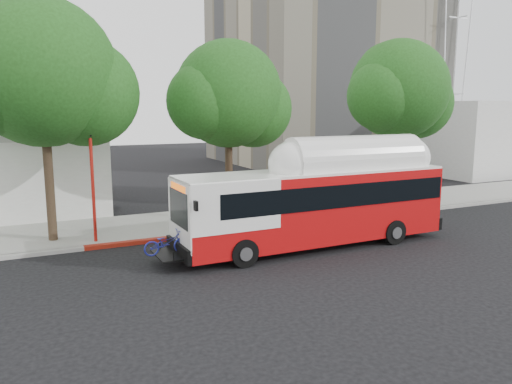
# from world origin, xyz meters

# --- Properties ---
(ground) EXTENTS (120.00, 120.00, 0.00)m
(ground) POSITION_xyz_m (0.00, 0.00, 0.00)
(ground) COLOR black
(ground) RESTS_ON ground
(sidewalk) EXTENTS (60.00, 5.00, 0.15)m
(sidewalk) POSITION_xyz_m (0.00, 6.50, 0.07)
(sidewalk) COLOR gray
(sidewalk) RESTS_ON ground
(curb_strip) EXTENTS (60.00, 0.30, 0.15)m
(curb_strip) POSITION_xyz_m (0.00, 3.90, 0.07)
(curb_strip) COLOR gray
(curb_strip) RESTS_ON ground
(red_curb_segment) EXTENTS (10.00, 0.32, 0.16)m
(red_curb_segment) POSITION_xyz_m (-3.00, 3.90, 0.08)
(red_curb_segment) COLOR maroon
(red_curb_segment) RESTS_ON ground
(street_tree_left) EXTENTS (6.67, 5.80, 9.74)m
(street_tree_left) POSITION_xyz_m (-8.53, 5.56, 6.60)
(street_tree_left) COLOR #2D2116
(street_tree_left) RESTS_ON ground
(street_tree_mid) EXTENTS (5.75, 5.00, 8.62)m
(street_tree_mid) POSITION_xyz_m (-0.59, 6.06, 5.91)
(street_tree_mid) COLOR #2D2116
(street_tree_mid) RESTS_ON ground
(street_tree_right) EXTENTS (6.21, 5.40, 9.18)m
(street_tree_right) POSITION_xyz_m (9.44, 5.86, 6.26)
(street_tree_right) COLOR #2D2116
(street_tree_right) RESTS_ON ground
(horizon_block) EXTENTS (20.00, 12.00, 6.00)m
(horizon_block) POSITION_xyz_m (30.00, 16.00, 3.00)
(horizon_block) COLOR silver
(horizon_block) RESTS_ON ground
(transit_bus) EXTENTS (11.94, 2.70, 3.52)m
(transit_bus) POSITION_xyz_m (0.45, 0.46, 1.64)
(transit_bus) COLOR #B40C0E
(transit_bus) RESTS_ON ground
(signal_pole) EXTENTS (0.13, 0.44, 4.66)m
(signal_pole) POSITION_xyz_m (-7.46, 4.51, 2.39)
(signal_pole) COLOR #AA1A12
(signal_pole) RESTS_ON ground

